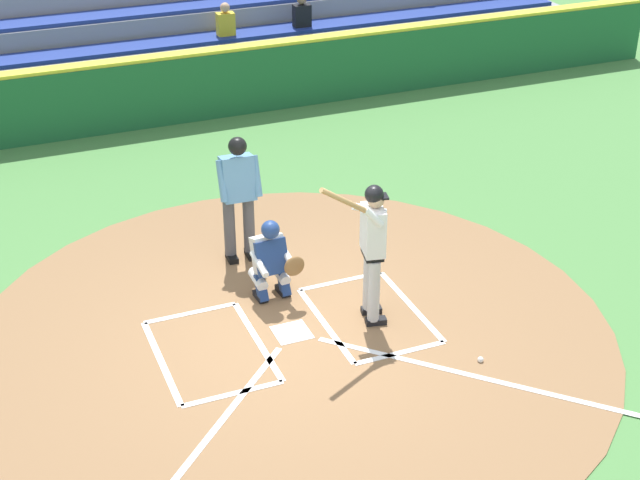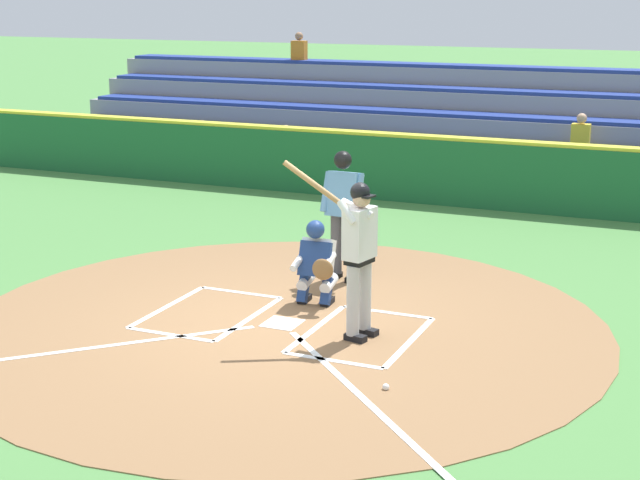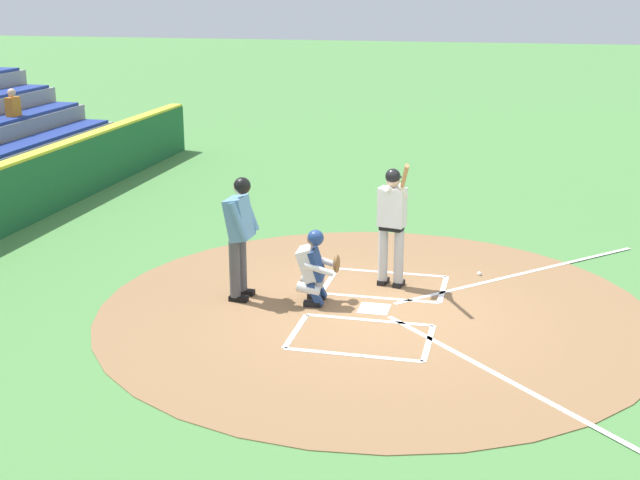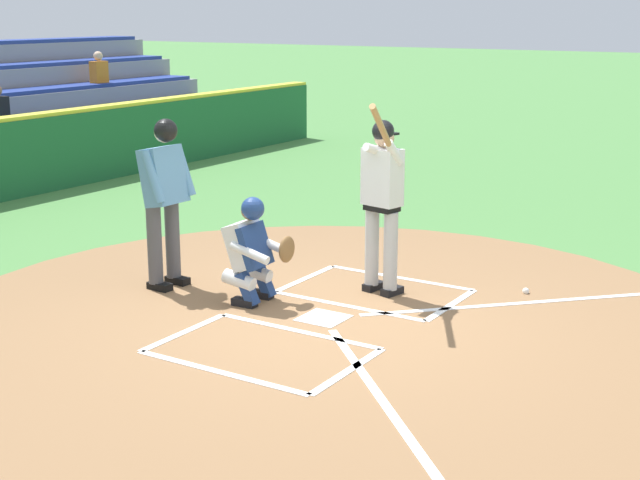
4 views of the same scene
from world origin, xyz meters
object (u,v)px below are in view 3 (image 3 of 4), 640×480
Objects in this scene: catcher at (315,265)px; baseball at (479,274)px; batter at (392,219)px; plate_umpire at (240,230)px.

catcher is 15.27× the size of baseball.
plate_umpire is (1.02, -2.10, -0.02)m from batter.
plate_umpire is 25.20× the size of baseball.
plate_umpire is 4.03m from baseball.
baseball is at bearing 127.62° from catcher.
batter is 28.76× the size of baseball.
batter is 2.34m from plate_umpire.
batter is at bearing -58.01° from baseball.
catcher is 0.61× the size of plate_umpire.
baseball is (-1.78, 2.32, -0.55)m from catcher.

